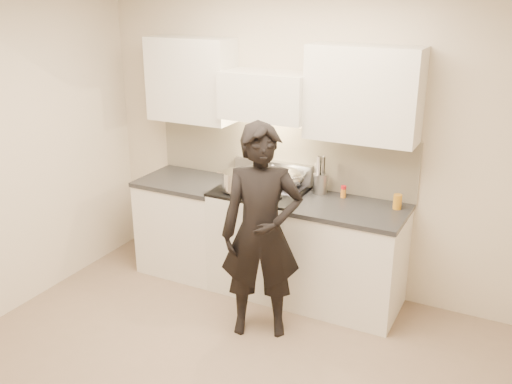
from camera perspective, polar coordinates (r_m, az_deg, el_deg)
ground_plane at (r=4.24m, az=-4.85°, el=-18.45°), size 4.00×4.00×0.00m
room_shell at (r=3.82m, az=-3.36°, el=4.23°), size 4.04×3.54×2.70m
stove at (r=5.19m, az=0.41°, el=-4.60°), size 0.76×0.65×0.96m
counter_right at (r=4.92m, az=9.15°, el=-6.51°), size 0.92×0.67×0.92m
counter_left at (r=5.55m, az=-6.83°, el=-3.19°), size 0.82×0.67×0.92m
wok at (r=5.02m, az=3.20°, el=1.51°), size 0.32×0.39×0.26m
stock_pot at (r=4.93m, az=-1.99°, el=1.13°), size 0.35×0.27×0.17m
utensil_crock at (r=4.98m, az=6.42°, el=0.99°), size 0.12×0.12×0.33m
spice_jar at (r=4.92m, az=8.73°, el=0.04°), size 0.05×0.05×0.10m
oil_glass at (r=4.76m, az=13.96°, el=-0.95°), size 0.07×0.07×0.12m
person at (r=4.36m, az=0.54°, el=-4.09°), size 0.74×0.63×1.71m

